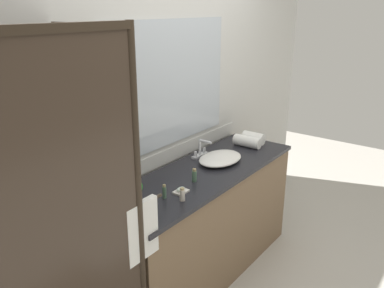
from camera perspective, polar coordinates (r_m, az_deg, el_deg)
name	(u,v)px	position (r m, az deg, el deg)	size (l,w,h in m)	color
ground_plane	(203,271)	(3.39, 1.62, -17.96)	(8.00, 8.00, 0.00)	#B7B2A8
wall_back_with_mirror	(168,111)	(3.01, -3.50, 4.85)	(4.40, 0.06, 2.60)	silver
vanity_cabinet	(203,223)	(3.14, 1.55, -11.35)	(1.80, 0.58, 0.90)	brown
shower_enclosure	(77,242)	(1.95, -16.32, -13.41)	(1.20, 0.59, 2.00)	#2D2319
sink_basin	(221,158)	(3.09, 4.19, -2.08)	(0.40, 0.29, 0.06)	white
faucet	(201,151)	(3.18, 1.27, -1.01)	(0.17, 0.13, 0.15)	silver
potted_plant	(132,190)	(2.42, -8.72, -6.58)	(0.13, 0.13, 0.18)	#473828
soap_dish	(181,190)	(2.59, -1.62, -6.75)	(0.10, 0.07, 0.04)	silver
amenity_bottle_lotion	(194,175)	(2.74, 0.35, -4.59)	(0.03, 0.03, 0.09)	#4C7056
amenity_bottle_body_wash	(164,192)	(2.52, -4.03, -6.91)	(0.03, 0.03, 0.09)	#4C7056
amenity_bottle_conditioner	(182,195)	(2.48, -1.42, -7.33)	(0.03, 0.03, 0.09)	silver
rolled_towel_near_edge	(253,138)	(3.53, 8.89, 0.88)	(0.10, 0.10, 0.19)	white
rolled_towel_middle	(247,141)	(3.44, 8.00, 0.37)	(0.10, 0.10, 0.24)	white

